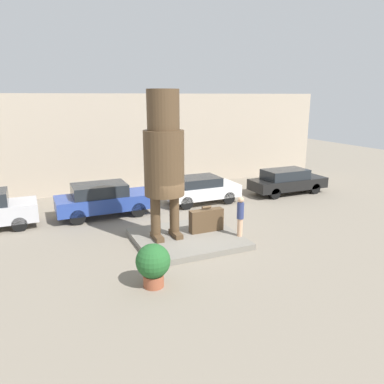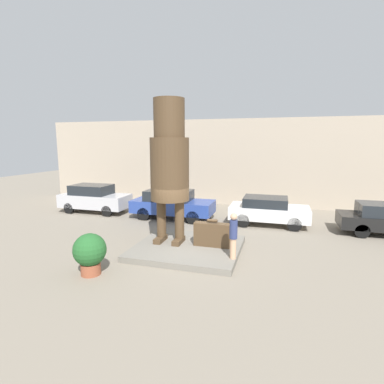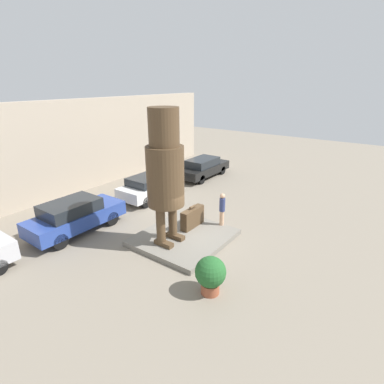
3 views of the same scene
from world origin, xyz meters
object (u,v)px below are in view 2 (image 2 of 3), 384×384
(planter_pot, at_px, (90,252))
(parked_car_blue, at_px, (172,203))
(tourist, at_px, (233,234))
(giant_suitcase, at_px, (212,234))
(parked_car_silver, at_px, (94,198))
(parked_car_white, at_px, (268,210))
(statue_figure, at_px, (170,160))

(planter_pot, bearing_deg, parked_car_blue, 90.02)
(tourist, bearing_deg, giant_suitcase, 132.92)
(parked_car_blue, bearing_deg, tourist, -51.95)
(giant_suitcase, relative_size, parked_car_silver, 0.34)
(giant_suitcase, distance_m, parked_car_white, 5.05)
(giant_suitcase, relative_size, parked_car_white, 0.36)
(parked_car_silver, xyz_separation_m, parked_car_white, (10.47, 0.04, -0.09))
(parked_car_silver, bearing_deg, parked_car_blue, -1.30)
(giant_suitcase, bearing_deg, planter_pot, -136.70)
(parked_car_blue, bearing_deg, statue_figure, -70.35)
(giant_suitcase, bearing_deg, parked_car_blue, 126.80)
(parked_car_silver, xyz_separation_m, planter_pot, (5.17, -7.79, -0.12))
(parked_car_white, bearing_deg, statue_figure, -129.12)
(parked_car_blue, relative_size, planter_pot, 3.33)
(tourist, distance_m, planter_pot, 4.85)
(parked_car_silver, distance_m, parked_car_blue, 5.16)
(parked_car_silver, bearing_deg, statue_figure, -33.95)
(statue_figure, height_order, planter_pot, statue_figure)
(parked_car_blue, xyz_separation_m, planter_pot, (0.00, -7.67, -0.09))
(parked_car_blue, bearing_deg, giant_suitcase, -53.20)
(giant_suitcase, height_order, planter_pot, planter_pot)
(tourist, xyz_separation_m, planter_pot, (-4.35, -2.11, -0.36))
(parked_car_blue, distance_m, planter_pot, 7.67)
(giant_suitcase, xyz_separation_m, planter_pot, (-3.37, -3.17, 0.07))
(statue_figure, height_order, parked_car_white, statue_figure)
(tourist, height_order, parked_car_white, tourist)
(tourist, height_order, planter_pot, tourist)
(planter_pot, bearing_deg, parked_car_white, 55.90)
(parked_car_white, relative_size, planter_pot, 2.92)
(parked_car_silver, bearing_deg, tourist, -30.82)
(statue_figure, distance_m, parked_car_white, 6.53)
(statue_figure, distance_m, tourist, 3.88)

